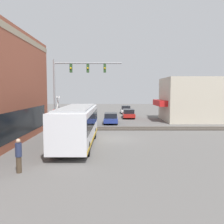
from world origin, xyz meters
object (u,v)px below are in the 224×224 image
object	(u,v)px
crossing_signal	(58,111)
parked_car_red	(129,114)
parked_car_white	(126,110)
pedestrian_by_lamp	(19,155)
parked_car_blue	(111,118)
pedestrian_at_crossing	(70,124)
city_bus	(77,124)

from	to	relation	value
crossing_signal	parked_car_red	xyz separation A→B (m)	(13.87, -8.21, -1.63)
parked_car_white	pedestrian_by_lamp	distance (m)	35.97
parked_car_blue	pedestrian_by_lamp	distance (m)	20.74
parked_car_red	pedestrian_by_lamp	bearing A→B (deg)	164.16
pedestrian_at_crossing	pedestrian_by_lamp	bearing A→B (deg)	177.46
crossing_signal	pedestrian_at_crossing	world-z (taller)	crossing_signal
pedestrian_at_crossing	city_bus	bearing A→B (deg)	-165.07
crossing_signal	parked_car_white	xyz separation A→B (m)	(22.33, -8.21, -1.60)
parked_car_white	pedestrian_by_lamp	world-z (taller)	pedestrian_by_lamp
city_bus	crossing_signal	size ratio (longest dim) A/B	2.67
parked_car_red	parked_car_blue	bearing A→B (deg)	156.79
parked_car_red	pedestrian_by_lamp	xyz separation A→B (m)	(-26.70, 7.58, 0.28)
city_bus	parked_car_red	world-z (taller)	city_bus
parked_car_red	pedestrian_at_crossing	size ratio (longest dim) A/B	2.70
city_bus	parked_car_red	bearing A→B (deg)	-15.04
parked_car_white	pedestrian_at_crossing	xyz separation A→B (m)	(-22.50, 7.02, 0.22)
crossing_signal	pedestrian_by_lamp	bearing A→B (deg)	-177.21
parked_car_red	pedestrian_by_lamp	distance (m)	27.76
pedestrian_by_lamp	pedestrian_at_crossing	world-z (taller)	pedestrian_by_lamp
parked_car_red	pedestrian_at_crossing	distance (m)	15.70
crossing_signal	pedestrian_at_crossing	bearing A→B (deg)	-98.17
city_bus	pedestrian_by_lamp	xyz separation A→B (m)	(-6.60, 2.18, -0.77)
pedestrian_by_lamp	parked_car_white	bearing A→B (deg)	-12.16
crossing_signal	parked_car_white	size ratio (longest dim) A/B	0.83
parked_car_red	parked_car_white	world-z (taller)	parked_car_white
pedestrian_by_lamp	pedestrian_at_crossing	bearing A→B (deg)	-2.54
crossing_signal	parked_car_blue	size ratio (longest dim) A/B	0.82
parked_car_red	parked_car_white	distance (m)	8.46
parked_car_blue	parked_car_white	world-z (taller)	parked_car_white
city_bus	pedestrian_at_crossing	xyz separation A→B (m)	(6.06, 1.62, -0.80)
pedestrian_at_crossing	parked_car_white	bearing A→B (deg)	-17.32
city_bus	parked_car_white	bearing A→B (deg)	-10.71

